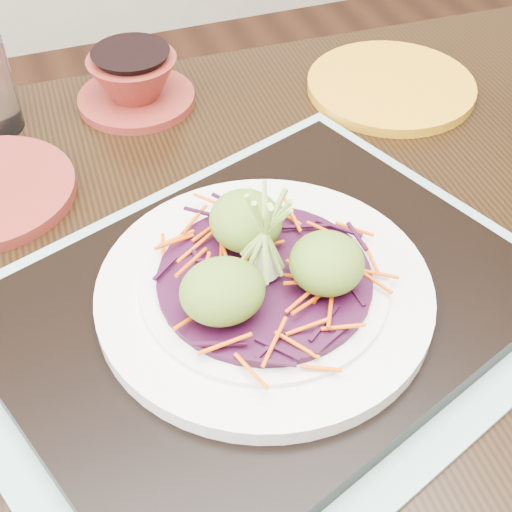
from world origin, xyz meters
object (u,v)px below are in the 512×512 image
object	(u,v)px
dining_table	(216,365)
white_plate	(264,290)
yellow_plate	(391,86)
terracotta_bowl_set	(134,83)
serving_tray	(264,305)

from	to	relation	value
dining_table	white_plate	size ratio (longest dim) A/B	4.51
white_plate	yellow_plate	xyz separation A→B (m)	(0.27, 0.28, -0.03)
yellow_plate	white_plate	bearing A→B (deg)	-133.71
white_plate	terracotta_bowl_set	world-z (taller)	terracotta_bowl_set
terracotta_bowl_set	yellow_plate	size ratio (longest dim) A/B	0.87
serving_tray	white_plate	xyz separation A→B (m)	(-0.00, 0.00, 0.02)
serving_tray	yellow_plate	xyz separation A→B (m)	(0.27, 0.28, -0.01)
dining_table	yellow_plate	world-z (taller)	yellow_plate
white_plate	dining_table	bearing A→B (deg)	133.41
terracotta_bowl_set	yellow_plate	world-z (taller)	terracotta_bowl_set
serving_tray	yellow_plate	distance (m)	0.39
serving_tray	yellow_plate	size ratio (longest dim) A/B	2.11
serving_tray	white_plate	size ratio (longest dim) A/B	1.54
serving_tray	terracotta_bowl_set	size ratio (longest dim) A/B	2.41
dining_table	terracotta_bowl_set	distance (m)	0.35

